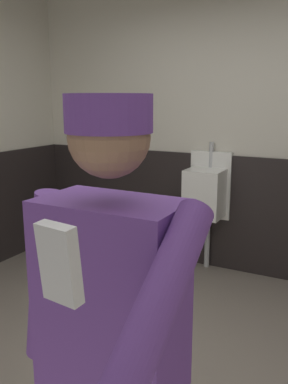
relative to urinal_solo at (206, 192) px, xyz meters
The scene contains 5 objects.
wall_back 0.66m from the urinal_solo, 42.38° to the left, with size 4.95×0.12×2.70m, color beige.
wainscot_band_back 0.35m from the urinal_solo, 30.99° to the left, with size 4.35×0.03×1.12m, color black.
urinal_solo is the anchor object (origin of this frame).
person 2.80m from the urinal_solo, 76.16° to the right, with size 0.62×0.60×1.65m.
cell_phone 3.41m from the urinal_solo, 74.11° to the right, with size 0.06×0.02×0.11m, color silver.
Camera 1 is at (1.01, -1.84, 1.64)m, focal length 38.62 mm.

